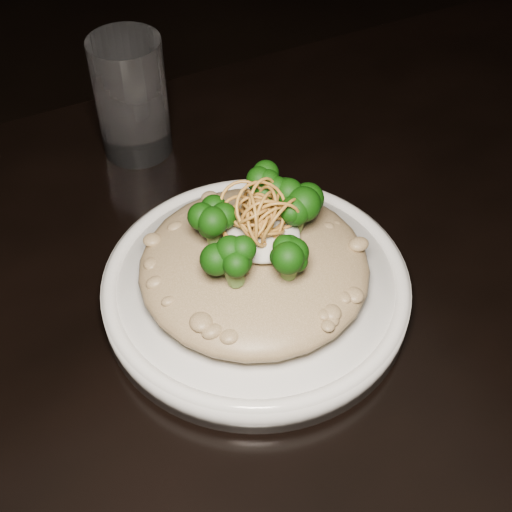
% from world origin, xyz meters
% --- Properties ---
extents(table, '(1.10, 0.80, 0.75)m').
position_xyz_m(table, '(0.00, 0.00, 0.67)').
color(table, black).
rests_on(table, ground).
extents(plate, '(0.26, 0.26, 0.03)m').
position_xyz_m(plate, '(-0.06, 0.05, 0.76)').
color(plate, white).
rests_on(plate, table).
extents(risotto, '(0.19, 0.19, 0.04)m').
position_xyz_m(risotto, '(-0.06, 0.05, 0.80)').
color(risotto, brown).
rests_on(risotto, plate).
extents(broccoli, '(0.13, 0.13, 0.05)m').
position_xyz_m(broccoli, '(-0.06, 0.05, 0.84)').
color(broccoli, black).
rests_on(broccoli, risotto).
extents(cheese, '(0.06, 0.06, 0.02)m').
position_xyz_m(cheese, '(-0.05, 0.05, 0.83)').
color(cheese, silver).
rests_on(cheese, risotto).
extents(shallots, '(0.05, 0.05, 0.03)m').
position_xyz_m(shallots, '(-0.06, 0.06, 0.85)').
color(shallots, brown).
rests_on(shallots, cheese).
extents(drinking_glass, '(0.09, 0.09, 0.13)m').
position_xyz_m(drinking_glass, '(-0.08, 0.29, 0.81)').
color(drinking_glass, white).
rests_on(drinking_glass, table).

